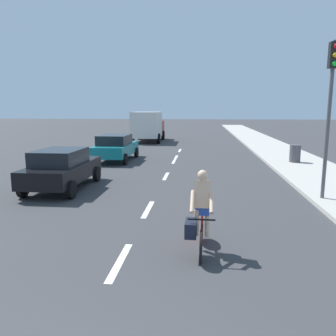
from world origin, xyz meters
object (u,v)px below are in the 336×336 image
traffic_signal (331,93)px  parked_car_teal (116,147)px  delivery_truck (148,126)px  cyclist (200,216)px  parked_car_black (62,168)px  trash_bin_far (295,153)px

traffic_signal → parked_car_teal: bearing=138.1°
delivery_truck → traffic_signal: size_ratio=1.20×
parked_car_teal → traffic_signal: bearing=-41.1°
traffic_signal → cyclist: bearing=-132.6°
parked_car_teal → delivery_truck: delivery_truck is taller
parked_car_black → traffic_signal: traffic_signal is taller
cyclist → traffic_signal: traffic_signal is taller
parked_car_black → trash_bin_far: parked_car_black is taller
delivery_truck → trash_bin_far: bearing=-51.0°
parked_car_black → trash_bin_far: (10.60, 6.95, -0.21)m
parked_car_teal → trash_bin_far: 10.38m
parked_car_black → delivery_truck: bearing=89.1°
parked_car_teal → delivery_truck: (0.05, 12.12, 0.66)m
delivery_truck → parked_car_teal: bearing=-90.8°
parked_car_black → parked_car_teal: 7.33m
cyclist → trash_bin_far: (5.23, 12.35, -0.21)m
parked_car_teal → traffic_signal: 12.70m
cyclist → parked_car_teal: cyclist is taller
delivery_truck → traffic_signal: 22.47m
trash_bin_far → cyclist: bearing=-113.0°
cyclist → delivery_truck: bearing=-77.3°
parked_car_teal → delivery_truck: size_ratio=0.72×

